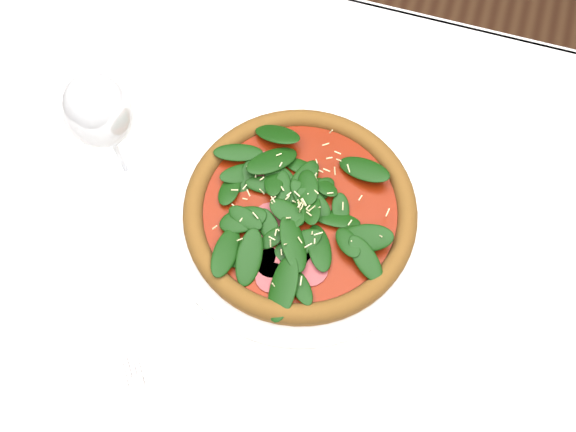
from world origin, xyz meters
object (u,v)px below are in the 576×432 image
(plate, at_px, (300,215))
(napkin, at_px, (149,423))
(pizza, at_px, (300,209))
(wine_glass, at_px, (99,113))

(plate, height_order, napkin, plate)
(plate, height_order, pizza, pizza)
(plate, bearing_deg, napkin, -106.68)
(wine_glass, bearing_deg, pizza, 0.38)
(plate, distance_m, napkin, 0.30)
(plate, xyz_separation_m, pizza, (0.00, 0.00, 0.02))
(napkin, bearing_deg, wine_glass, 117.61)
(plate, bearing_deg, pizza, 90.00)
(plate, relative_size, pizza, 0.94)
(napkin, bearing_deg, pizza, 73.32)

